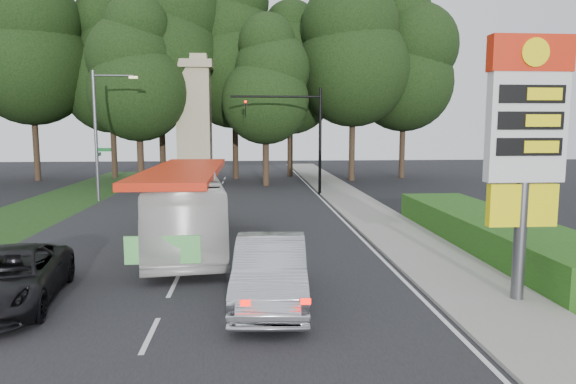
{
  "coord_description": "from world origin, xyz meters",
  "views": [
    {
      "loc": [
        2.22,
        -10.53,
        4.59
      ],
      "look_at": [
        3.64,
        8.25,
        2.2
      ],
      "focal_mm": 32.0,
      "sensor_mm": 36.0,
      "label": 1
    }
  ],
  "objects": [
    {
      "name": "ground",
      "position": [
        0.0,
        0.0,
        0.0
      ],
      "size": [
        120.0,
        120.0,
        0.0
      ],
      "primitive_type": "plane",
      "color": "black",
      "rests_on": "ground"
    },
    {
      "name": "road_surface",
      "position": [
        0.0,
        12.0,
        0.01
      ],
      "size": [
        14.0,
        80.0,
        0.02
      ],
      "primitive_type": "cube",
      "color": "black",
      "rests_on": "ground"
    },
    {
      "name": "sidewalk_right",
      "position": [
        8.5,
        12.0,
        0.06
      ],
      "size": [
        3.0,
        80.0,
        0.12
      ],
      "primitive_type": "cube",
      "color": "gray",
      "rests_on": "ground"
    },
    {
      "name": "grass_verge_left",
      "position": [
        -9.5,
        18.0,
        0.01
      ],
      "size": [
        5.0,
        50.0,
        0.02
      ],
      "primitive_type": "cube",
      "color": "#193814",
      "rests_on": "ground"
    },
    {
      "name": "hedge",
      "position": [
        11.5,
        8.0,
        0.6
      ],
      "size": [
        3.0,
        14.0,
        1.2
      ],
      "primitive_type": "cube",
      "color": "#234F15",
      "rests_on": "ground"
    },
    {
      "name": "gas_station_pylon",
      "position": [
        9.2,
        1.99,
        4.45
      ],
      "size": [
        2.1,
        0.45,
        6.85
      ],
      "color": "#59595E",
      "rests_on": "ground"
    },
    {
      "name": "traffic_signal_mast",
      "position": [
        5.68,
        24.0,
        4.67
      ],
      "size": [
        6.1,
        0.35,
        7.2
      ],
      "color": "black",
      "rests_on": "ground"
    },
    {
      "name": "streetlight_signs",
      "position": [
        -6.99,
        22.01,
        4.44
      ],
      "size": [
        2.75,
        0.98,
        8.0
      ],
      "color": "#59595E",
      "rests_on": "ground"
    },
    {
      "name": "monument",
      "position": [
        -2.0,
        30.0,
        5.1
      ],
      "size": [
        3.0,
        3.0,
        10.05
      ],
      "color": "tan",
      "rests_on": "ground"
    },
    {
      "name": "tree_west_mid",
      "position": [
        -16.0,
        35.0,
        11.69
      ],
      "size": [
        9.8,
        9.8,
        19.25
      ],
      "color": "#2D2116",
      "rests_on": "ground"
    },
    {
      "name": "tree_west_near",
      "position": [
        -10.0,
        37.0,
        10.02
      ],
      "size": [
        8.4,
        8.4,
        16.5
      ],
      "color": "#2D2116",
      "rests_on": "ground"
    },
    {
      "name": "tree_center_left",
      "position": [
        -5.0,
        33.0,
        12.02
      ],
      "size": [
        10.08,
        10.08,
        19.8
      ],
      "color": "#2D2116",
      "rests_on": "ground"
    },
    {
      "name": "tree_center_right",
      "position": [
        1.0,
        35.0,
        11.02
      ],
      "size": [
        9.24,
        9.24,
        18.15
      ],
      "color": "#2D2116",
      "rests_on": "ground"
    },
    {
      "name": "tree_east_near",
      "position": [
        6.0,
        37.0,
        9.68
      ],
      "size": [
        8.12,
        8.12,
        15.95
      ],
      "color": "#2D2116",
      "rests_on": "ground"
    },
    {
      "name": "tree_east_mid",
      "position": [
        11.0,
        33.0,
        11.35
      ],
      "size": [
        9.52,
        9.52,
        18.7
      ],
      "color": "#2D2116",
      "rests_on": "ground"
    },
    {
      "name": "tree_far_east",
      "position": [
        16.0,
        35.0,
        10.35
      ],
      "size": [
        8.68,
        8.68,
        17.05
      ],
      "color": "#2D2116",
      "rests_on": "ground"
    },
    {
      "name": "tree_monument_left",
      "position": [
        -6.0,
        29.0,
        8.68
      ],
      "size": [
        7.28,
        7.28,
        14.3
      ],
      "color": "#2D2116",
      "rests_on": "ground"
    },
    {
      "name": "tree_monument_right",
      "position": [
        3.5,
        29.5,
        8.01
      ],
      "size": [
        6.72,
        6.72,
        13.2
      ],
      "color": "#2D2116",
      "rests_on": "ground"
    },
    {
      "name": "transit_bus",
      "position": [
        -0.29,
        9.41,
        1.52
      ],
      "size": [
        3.79,
        11.11,
        3.03
      ],
      "primitive_type": "imported",
      "rotation": [
        0.0,
        0.0,
        0.12
      ],
      "color": "silver",
      "rests_on": "ground"
    },
    {
      "name": "sedan_silver",
      "position": [
        2.74,
        2.48,
        0.86
      ],
      "size": [
        2.11,
        5.3,
        1.71
      ],
      "primitive_type": "imported",
      "rotation": [
        0.0,
        0.0,
        -0.06
      ],
      "color": "#ACAEB4",
      "rests_on": "ground"
    },
    {
      "name": "suv_charcoal",
      "position": [
        -4.02,
        2.8,
        0.73
      ],
      "size": [
        3.09,
        5.51,
        1.45
      ],
      "primitive_type": "imported",
      "rotation": [
        0.0,
        0.0,
        0.13
      ],
      "color": "black",
      "rests_on": "ground"
    }
  ]
}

